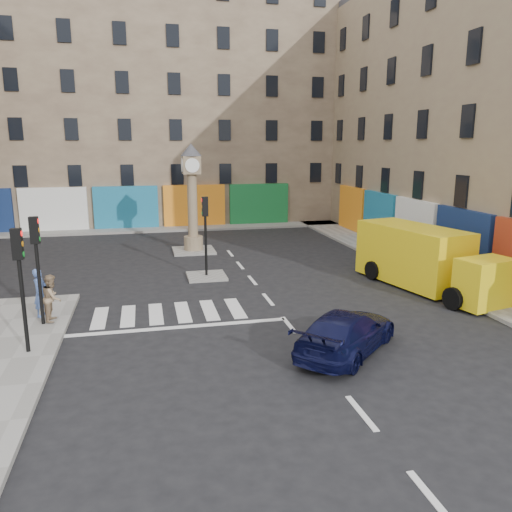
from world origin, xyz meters
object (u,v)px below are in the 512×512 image
object	(u,v)px
traffic_light_left_near	(20,271)
traffic_light_island	(205,223)
clock_pillar	(192,191)
traffic_light_left_far	(37,253)
yellow_van	(424,259)
pedestrian_tan	(52,298)
navy_sedan	(347,332)
pedestrian_blue	(40,293)

from	to	relation	value
traffic_light_left_near	traffic_light_island	xyz separation A→B (m)	(6.30, 7.80, -0.03)
traffic_light_island	clock_pillar	world-z (taller)	clock_pillar
traffic_light_left_far	yellow_van	bearing A→B (deg)	5.84
yellow_van	pedestrian_tan	world-z (taller)	yellow_van
traffic_light_left_far	yellow_van	distance (m)	15.45
traffic_light_island	pedestrian_tan	size ratio (longest dim) A/B	2.25
clock_pillar	yellow_van	size ratio (longest dim) A/B	0.81
traffic_light_left_far	navy_sedan	xyz separation A→B (m)	(9.32, -4.22, -1.97)
clock_pillar	pedestrian_blue	xyz separation A→B (m)	(-6.48, -10.53, -2.53)
clock_pillar	navy_sedan	xyz separation A→B (m)	(3.02, -15.61, -2.90)
traffic_light_island	pedestrian_tan	world-z (taller)	traffic_light_island
traffic_light_left_near	traffic_light_left_far	size ratio (longest dim) A/B	1.00
navy_sedan	pedestrian_tan	size ratio (longest dim) A/B	2.71
traffic_light_left_near	pedestrian_blue	world-z (taller)	traffic_light_left_near
traffic_light_left_near	navy_sedan	distance (m)	9.70
navy_sedan	yellow_van	xyz separation A→B (m)	(5.99, 5.78, 0.66)
clock_pillar	yellow_van	bearing A→B (deg)	-47.47
navy_sedan	pedestrian_tan	bearing A→B (deg)	19.65
traffic_light_left_near	traffic_light_left_far	distance (m)	2.40
traffic_light_left_near	pedestrian_blue	bearing A→B (deg)	93.20
traffic_light_left_near	yellow_van	size ratio (longest dim) A/B	0.49
yellow_van	traffic_light_island	bearing A→B (deg)	144.31
traffic_light_island	navy_sedan	size ratio (longest dim) A/B	0.83
navy_sedan	yellow_van	bearing A→B (deg)	-89.85
pedestrian_blue	navy_sedan	bearing A→B (deg)	-98.85
yellow_van	pedestrian_tan	bearing A→B (deg)	172.21
traffic_light_left_far	navy_sedan	size ratio (longest dim) A/B	0.83
traffic_light_left_far	traffic_light_island	size ratio (longest dim) A/B	1.00
yellow_van	pedestrian_blue	bearing A→B (deg)	169.92
traffic_light_left_near	clock_pillar	bearing A→B (deg)	65.45
traffic_light_island	clock_pillar	distance (m)	6.07
clock_pillar	pedestrian_tan	size ratio (longest dim) A/B	3.71
traffic_light_left_near	traffic_light_left_far	bearing A→B (deg)	90.00
traffic_light_left_near	navy_sedan	bearing A→B (deg)	-11.02
traffic_light_island	yellow_van	size ratio (longest dim) A/B	0.49
traffic_light_left_near	navy_sedan	size ratio (longest dim) A/B	0.83
clock_pillar	traffic_light_left_near	bearing A→B (deg)	-114.55
pedestrian_tan	traffic_light_left_far	bearing A→B (deg)	136.75
traffic_light_left_near	traffic_light_left_far	xyz separation A→B (m)	(0.00, 2.40, 0.00)
traffic_light_island	pedestrian_blue	xyz separation A→B (m)	(-6.48, -4.53, -1.57)
navy_sedan	pedestrian_blue	world-z (taller)	pedestrian_blue
traffic_light_left_near	pedestrian_blue	distance (m)	3.65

